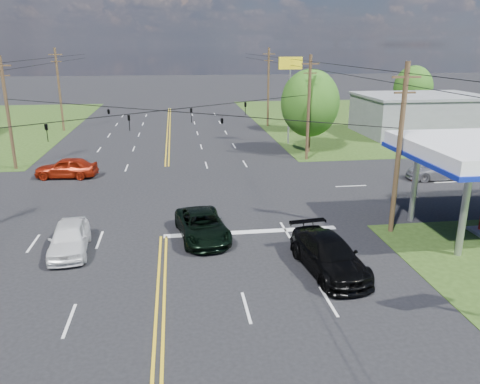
{
  "coord_description": "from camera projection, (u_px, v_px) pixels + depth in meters",
  "views": [
    {
      "loc": [
        0.94,
        -20.67,
        10.31
      ],
      "look_at": [
        4.62,
        6.0,
        1.82
      ],
      "focal_mm": 35.0,
      "sensor_mm": 36.0,
      "label": 1
    }
  ],
  "objects": [
    {
      "name": "pole_right_far",
      "position": [
        268.0,
        86.0,
        60.44
      ],
      "size": [
        1.6,
        0.28,
        10.0
      ],
      "color": "#402B1B",
      "rests_on": "ground"
    },
    {
      "name": "pickup_dkgreen",
      "position": [
        202.0,
        226.0,
        25.87
      ],
      "size": [
        3.15,
        5.63,
        1.49
      ],
      "primitive_type": "imported",
      "rotation": [
        0.0,
        0.0,
        0.13
      ],
      "color": "black",
      "rests_on": "ground"
    },
    {
      "name": "tree_right_b",
      "position": [
        302.0,
        97.0,
        57.4
      ],
      "size": [
        4.94,
        4.94,
        7.09
      ],
      "color": "#402B1B",
      "rests_on": "ground"
    },
    {
      "name": "sedan_far",
      "position": [
        440.0,
        170.0,
        37.39
      ],
      "size": [
        5.39,
        2.37,
        1.54
      ],
      "primitive_type": "imported",
      "rotation": [
        0.0,
        0.0,
        -1.61
      ],
      "color": "#B1B1B6",
      "rests_on": "ground"
    },
    {
      "name": "tree_right_a",
      "position": [
        310.0,
        103.0,
        45.54
      ],
      "size": [
        5.7,
        5.7,
        8.18
      ],
      "color": "#402B1B",
      "rests_on": "ground"
    },
    {
      "name": "pole_nw",
      "position": [
        8.0,
        112.0,
        39.18
      ],
      "size": [
        1.6,
        0.28,
        9.5
      ],
      "color": "#402B1B",
      "rests_on": "ground"
    },
    {
      "name": "suv_black",
      "position": [
        329.0,
        255.0,
        22.09
      ],
      "size": [
        2.99,
        5.95,
        1.66
      ],
      "primitive_type": "imported",
      "rotation": [
        0.0,
        0.0,
        0.12
      ],
      "color": "black",
      "rests_on": "ground"
    },
    {
      "name": "pole_left_far",
      "position": [
        59.0,
        89.0,
        57.05
      ],
      "size": [
        1.6,
        0.28,
        10.0
      ],
      "color": "#402B1B",
      "rests_on": "ground"
    },
    {
      "name": "span_wire_signals",
      "position": [
        161.0,
        111.0,
        32.04
      ],
      "size": [
        26.0,
        18.0,
        1.13
      ],
      "color": "black",
      "rests_on": "ground"
    },
    {
      "name": "ground",
      "position": [
        166.0,
        194.0,
        33.85
      ],
      "size": [
        280.0,
        280.0,
        0.0
      ],
      "primitive_type": "plane",
      "color": "black",
      "rests_on": "ground"
    },
    {
      "name": "stop_bar",
      "position": [
        251.0,
        232.0,
        26.94
      ],
      "size": [
        10.0,
        0.5,
        0.02
      ],
      "primitive_type": "cube",
      "color": "silver",
      "rests_on": "ground"
    },
    {
      "name": "polesign_ne",
      "position": [
        290.0,
        76.0,
        48.86
      ],
      "size": [
        2.51,
        0.35,
        9.12
      ],
      "color": "#A5A5AA",
      "rests_on": "ground"
    },
    {
      "name": "pickup_white",
      "position": [
        69.0,
        238.0,
        24.12
      ],
      "size": [
        2.23,
        4.76,
        1.57
      ],
      "primitive_type": "imported",
      "rotation": [
        0.0,
        0.0,
        0.08
      ],
      "color": "white",
      "rests_on": "ground"
    },
    {
      "name": "pole_ne",
      "position": [
        309.0,
        107.0,
        42.56
      ],
      "size": [
        1.6,
        0.28,
        9.5
      ],
      "color": "#402B1B",
      "rests_on": "ground"
    },
    {
      "name": "power_lines",
      "position": [
        159.0,
        73.0,
        29.37
      ],
      "size": [
        26.04,
        100.0,
        0.64
      ],
      "color": "black",
      "rests_on": "ground"
    },
    {
      "name": "sedan_red",
      "position": [
        66.0,
        168.0,
        37.75
      ],
      "size": [
        5.04,
        2.46,
        1.66
      ],
      "primitive_type": "imported",
      "rotation": [
        0.0,
        0.0,
        -1.68
      ],
      "color": "maroon",
      "rests_on": "ground"
    },
    {
      "name": "retail_ne",
      "position": [
        420.0,
        116.0,
        55.98
      ],
      "size": [
        14.0,
        10.0,
        4.4
      ],
      "primitive_type": "cube",
      "color": "slate",
      "rests_on": "ground"
    },
    {
      "name": "grass_ne",
      "position": [
        409.0,
        118.0,
        68.63
      ],
      "size": [
        46.0,
        48.0,
        0.03
      ],
      "primitive_type": "cube",
      "color": "#253B13",
      "rests_on": "ground"
    },
    {
      "name": "tree_far_r",
      "position": [
        413.0,
        88.0,
        65.25
      ],
      "size": [
        5.32,
        5.32,
        7.63
      ],
      "color": "#402B1B",
      "rests_on": "ground"
    },
    {
      "name": "pole_se",
      "position": [
        399.0,
        148.0,
        25.56
      ],
      "size": [
        1.6,
        0.28,
        9.5
      ],
      "color": "#402B1B",
      "rests_on": "ground"
    }
  ]
}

